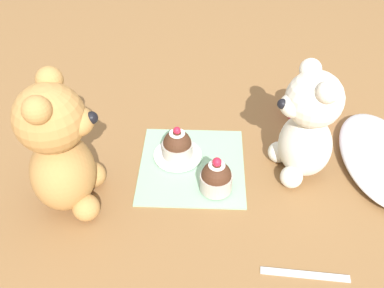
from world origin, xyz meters
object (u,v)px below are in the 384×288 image
object	(u,v)px
teddy_bear_cream	(308,126)
juice_glass	(302,103)
saucer_plate	(178,155)
cupcake_near_cream_bear	(216,178)
teddy_bear_tan	(60,149)
cupcake_near_tan_bear	(177,145)
teaspoon	(305,274)

from	to	relation	value
teddy_bear_cream	juice_glass	size ratio (longest dim) A/B	3.26
teddy_bear_cream	saucer_plate	distance (m)	0.25
cupcake_near_cream_bear	saucer_plate	xyz separation A→B (m)	(-0.08, -0.07, -0.02)
teddy_bear_tan	teddy_bear_cream	bearing A→B (deg)	-80.53
teddy_bear_cream	cupcake_near_cream_bear	distance (m)	0.19
teddy_bear_cream	teddy_bear_tan	bearing A→B (deg)	-90.50
cupcake_near_cream_bear	cupcake_near_tan_bear	size ratio (longest dim) A/B	1.08
cupcake_near_cream_bear	teaspoon	size ratio (longest dim) A/B	0.54
cupcake_near_tan_bear	teddy_bear_cream	bearing A→B (deg)	83.97
cupcake_near_cream_bear	saucer_plate	world-z (taller)	cupcake_near_cream_bear
teaspoon	teddy_bear_cream	bearing A→B (deg)	88.84
saucer_plate	teaspoon	size ratio (longest dim) A/B	0.70
teddy_bear_cream	teaspoon	world-z (taller)	teddy_bear_cream
juice_glass	teddy_bear_cream	bearing A→B (deg)	-9.13
saucer_plate	teaspoon	distance (m)	0.33
juice_glass	teaspoon	bearing A→B (deg)	-7.14
teddy_bear_cream	cupcake_near_cream_bear	size ratio (longest dim) A/B	3.03
saucer_plate	cupcake_near_tan_bear	xyz separation A→B (m)	(0.00, 0.00, 0.02)
cupcake_near_cream_bear	juice_glass	distance (m)	0.30
teddy_bear_tan	cupcake_near_tan_bear	bearing A→B (deg)	-60.09
saucer_plate	juice_glass	distance (m)	0.30
cupcake_near_tan_bear	cupcake_near_cream_bear	bearing A→B (deg)	41.34
cupcake_near_cream_bear	teddy_bear_cream	bearing A→B (deg)	110.82
cupcake_near_cream_bear	saucer_plate	size ratio (longest dim) A/B	0.77
teddy_bear_tan	teaspoon	world-z (taller)	teddy_bear_tan
teddy_bear_cream	cupcake_near_tan_bear	bearing A→B (deg)	-109.28
juice_glass	teaspoon	distance (m)	0.41
cupcake_near_cream_bear	teaspoon	bearing A→B (deg)	38.14
teddy_bear_cream	cupcake_near_tan_bear	xyz separation A→B (m)	(-0.02, -0.23, -0.07)
teddy_bear_tan	cupcake_near_tan_bear	distance (m)	0.23
teddy_bear_cream	saucer_plate	world-z (taller)	teddy_bear_cream
cupcake_near_tan_bear	teaspoon	bearing A→B (deg)	39.23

